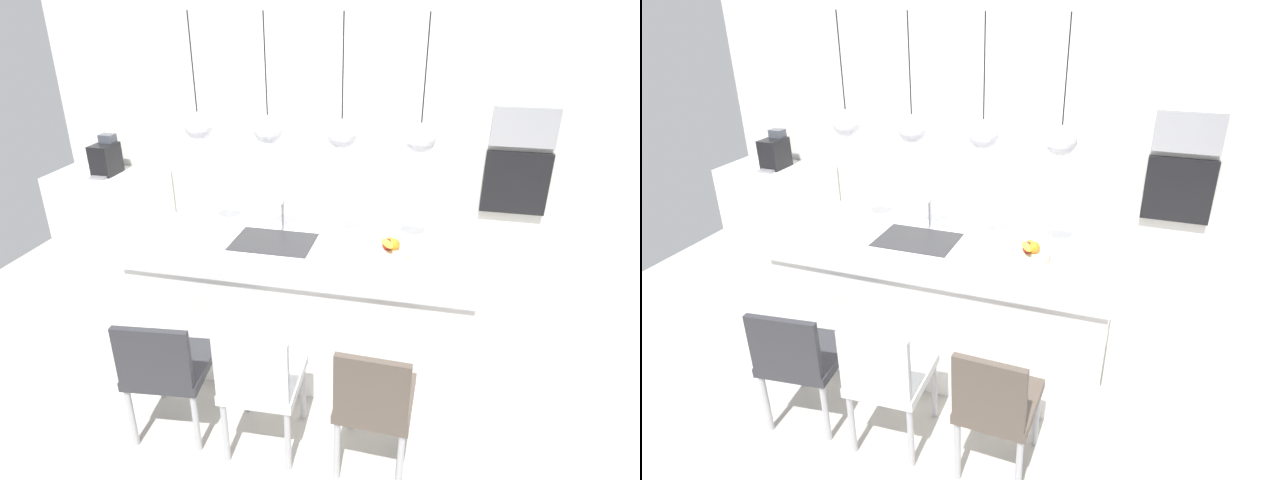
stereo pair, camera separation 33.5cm
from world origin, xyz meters
TOP-DOWN VIEW (x-y plane):
  - floor at (0.00, 0.00)m, footprint 6.60×6.60m
  - back_wall at (0.00, 1.65)m, footprint 6.00×0.10m
  - kitchen_island at (0.00, 0.00)m, footprint 2.30×0.99m
  - sink_basin at (-0.23, 0.00)m, footprint 0.56×0.40m
  - faucet at (-0.23, 0.21)m, footprint 0.02×0.17m
  - fruit_bowl at (0.57, -0.03)m, footprint 0.29×0.29m
  - side_counter at (-2.40, 1.28)m, footprint 1.10×0.60m
  - coffee_machine at (-2.37, 1.28)m, footprint 0.20×0.35m
  - microwave at (1.52, 1.58)m, footprint 0.54×0.08m
  - oven at (1.52, 1.58)m, footprint 0.56×0.08m
  - chair_near at (-0.60, -0.93)m, footprint 0.50×0.52m
  - chair_middle at (-0.03, -0.93)m, footprint 0.45×0.48m
  - chair_far at (0.62, -0.93)m, footprint 0.42×0.46m
  - pendant_light_left at (-0.71, 0.00)m, footprint 0.19×0.19m
  - pendant_light_center_left at (-0.24, 0.00)m, footprint 0.19×0.19m
  - pendant_light_center_right at (0.24, 0.00)m, footprint 0.19×0.19m
  - pendant_light_right at (0.71, 0.00)m, footprint 0.19×0.19m

SIDE VIEW (x-z plane):
  - floor at x=0.00m, z-range 0.00..0.00m
  - side_counter at x=-2.40m, z-range 0.00..0.84m
  - kitchen_island at x=0.00m, z-range 0.00..0.91m
  - chair_far at x=0.62m, z-range 0.06..0.91m
  - chair_near at x=-0.60m, z-range 0.06..0.91m
  - chair_middle at x=-0.03m, z-range 0.06..0.93m
  - sink_basin at x=-0.23m, z-range 0.89..0.91m
  - oven at x=1.52m, z-range 0.67..1.23m
  - fruit_bowl at x=0.57m, z-range 0.88..1.02m
  - coffee_machine at x=-2.37m, z-range 0.81..1.19m
  - faucet at x=-0.23m, z-range 0.94..1.16m
  - back_wall at x=0.00m, z-range 0.00..2.60m
  - microwave at x=1.52m, z-range 1.28..1.62m
  - pendant_light_left at x=-0.71m, z-range 1.30..2.08m
  - pendant_light_center_left at x=-0.24m, z-range 1.30..2.08m
  - pendant_light_center_right at x=0.24m, z-range 1.30..2.08m
  - pendant_light_right at x=0.71m, z-range 1.30..2.08m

